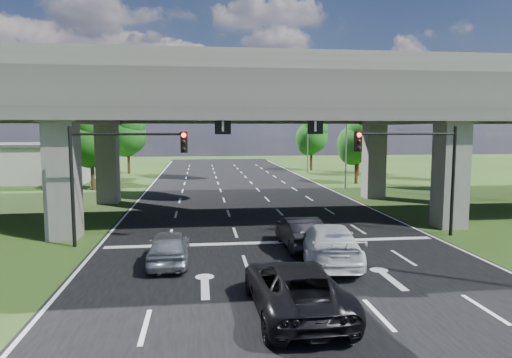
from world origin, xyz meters
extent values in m
plane|color=#284115|center=(0.00, 0.00, 0.00)|extent=(160.00, 160.00, 0.00)
cube|color=black|center=(0.00, 10.00, 0.01)|extent=(18.00, 120.00, 0.03)
cube|color=#312F2D|center=(0.00, 12.00, 8.00)|extent=(80.00, 15.00, 2.00)
cube|color=slate|center=(0.00, 4.75, 9.50)|extent=(80.00, 0.50, 1.00)
cube|color=slate|center=(0.00, 19.25, 9.50)|extent=(80.00, 0.50, 1.00)
cube|color=slate|center=(-11.00, 6.00, 3.50)|extent=(1.60, 1.60, 7.00)
cube|color=slate|center=(-11.00, 18.00, 3.50)|extent=(1.60, 1.60, 7.00)
cube|color=slate|center=(11.00, 6.00, 3.50)|extent=(1.60, 1.60, 7.00)
cube|color=slate|center=(11.00, 18.00, 3.50)|extent=(1.60, 1.60, 7.00)
cube|color=black|center=(-2.50, 5.00, 6.00)|extent=(0.85, 0.06, 0.85)
cube|color=black|center=(2.50, 5.00, 6.00)|extent=(0.85, 0.06, 0.85)
cube|color=#9E9E99|center=(-26.00, 35.00, 2.00)|extent=(20.00, 10.00, 4.00)
cylinder|color=black|center=(10.00, 4.00, 3.00)|extent=(0.18, 0.18, 6.00)
cylinder|color=black|center=(7.25, 4.00, 5.60)|extent=(5.50, 0.12, 0.12)
cube|color=black|center=(4.50, 3.82, 5.20)|extent=(0.35, 0.28, 1.05)
sphere|color=#FF0C05|center=(4.50, 3.66, 5.55)|extent=(0.22, 0.22, 0.22)
cylinder|color=black|center=(-10.00, 4.00, 3.00)|extent=(0.18, 0.18, 6.00)
cylinder|color=black|center=(-7.25, 4.00, 5.60)|extent=(5.50, 0.12, 0.12)
cube|color=black|center=(-4.50, 3.82, 5.20)|extent=(0.35, 0.28, 1.05)
sphere|color=#FF0C05|center=(-4.50, 3.66, 5.55)|extent=(0.22, 0.22, 0.22)
cylinder|color=gray|center=(10.50, 24.00, 5.00)|extent=(0.16, 0.16, 10.00)
cylinder|color=gray|center=(9.00, 24.00, 9.70)|extent=(3.00, 0.10, 0.10)
cube|color=gray|center=(7.50, 24.00, 9.60)|extent=(0.60, 0.25, 0.18)
cylinder|color=gray|center=(10.50, 40.00, 5.00)|extent=(0.16, 0.16, 10.00)
cylinder|color=gray|center=(9.00, 40.00, 9.70)|extent=(3.00, 0.10, 0.10)
cube|color=gray|center=(7.50, 40.00, 9.60)|extent=(0.60, 0.25, 0.18)
cylinder|color=black|center=(-14.00, 26.00, 1.65)|extent=(0.36, 0.36, 3.30)
sphere|color=#194B14|center=(-14.00, 26.00, 4.65)|extent=(4.50, 4.50, 4.50)
sphere|color=#194B14|center=(-13.60, 25.70, 6.00)|extent=(3.60, 3.60, 3.60)
sphere|color=#194B14|center=(-14.30, 26.40, 3.75)|extent=(3.30, 3.30, 3.30)
cylinder|color=black|center=(-17.00, 34.00, 1.43)|extent=(0.36, 0.36, 2.86)
sphere|color=#194B14|center=(-17.00, 34.00, 4.03)|extent=(3.90, 3.90, 3.90)
sphere|color=#194B14|center=(-16.60, 33.70, 5.20)|extent=(3.12, 3.12, 3.12)
sphere|color=#194B14|center=(-17.30, 34.40, 3.25)|extent=(2.86, 2.86, 2.86)
cylinder|color=black|center=(-13.00, 42.00, 1.76)|extent=(0.36, 0.36, 3.52)
sphere|color=#194B14|center=(-13.00, 42.00, 4.96)|extent=(4.80, 4.80, 4.80)
sphere|color=#194B14|center=(-12.60, 41.70, 6.40)|extent=(3.84, 3.84, 3.84)
sphere|color=#194B14|center=(-13.30, 42.40, 4.00)|extent=(3.52, 3.52, 3.52)
cylinder|color=black|center=(13.00, 28.00, 1.54)|extent=(0.36, 0.36, 3.08)
sphere|color=#194B14|center=(13.00, 28.00, 4.34)|extent=(4.20, 4.20, 4.20)
sphere|color=#194B14|center=(13.40, 27.70, 5.60)|extent=(3.36, 3.36, 3.36)
sphere|color=#194B14|center=(12.70, 28.40, 3.50)|extent=(3.08, 3.08, 3.08)
cylinder|color=black|center=(16.00, 36.00, 1.43)|extent=(0.36, 0.36, 2.86)
sphere|color=#194B14|center=(16.00, 36.00, 4.03)|extent=(3.90, 3.90, 3.90)
sphere|color=#194B14|center=(16.40, 35.70, 5.20)|extent=(3.12, 3.12, 3.12)
sphere|color=#194B14|center=(15.70, 36.40, 3.25)|extent=(2.86, 2.86, 2.86)
cylinder|color=black|center=(12.00, 44.00, 1.65)|extent=(0.36, 0.36, 3.30)
sphere|color=#194B14|center=(12.00, 44.00, 4.65)|extent=(4.50, 4.50, 4.50)
sphere|color=#194B14|center=(12.40, 43.70, 6.00)|extent=(3.60, 3.60, 3.60)
sphere|color=#194B14|center=(11.70, 44.40, 3.75)|extent=(3.30, 3.30, 3.30)
imported|color=#ABAEB3|center=(-5.10, 0.36, 0.77)|extent=(1.77, 4.35, 1.48)
imported|color=black|center=(1.10, 2.24, 0.81)|extent=(1.74, 4.75, 1.55)
imported|color=silver|center=(1.80, -0.32, 0.88)|extent=(3.13, 6.12, 1.70)
imported|color=black|center=(-0.78, -5.50, 0.85)|extent=(2.82, 5.92, 1.63)
camera|label=1|loc=(-3.73, -19.23, 5.84)|focal=32.00mm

